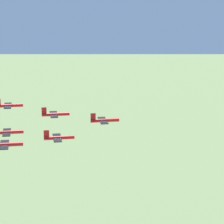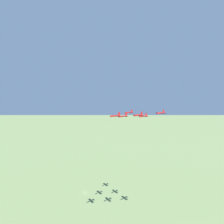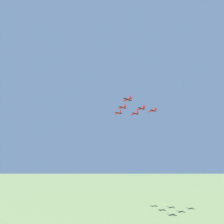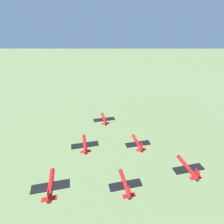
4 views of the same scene
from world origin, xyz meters
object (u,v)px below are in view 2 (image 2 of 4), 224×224
object	(u,v)px
jet_0	(116,116)
jet_3	(161,113)
jet_2	(123,116)
jet_1	(138,115)
jet_5	(129,112)
jet_4	(143,116)

from	to	relation	value
jet_0	jet_3	distance (m)	37.77
jet_2	jet_3	size ratio (longest dim) A/B	1.00
jet_1	jet_5	distance (m)	33.00
jet_4	jet_5	size ratio (longest dim) A/B	1.00
jet_1	jet_5	world-z (taller)	jet_1
jet_0	jet_5	world-z (taller)	jet_0
jet_1	jet_3	size ratio (longest dim) A/B	1.00
jet_0	jet_3	size ratio (longest dim) A/B	1.00
jet_1	jet_0	bearing A→B (deg)	59.53
jet_1	jet_4	world-z (taller)	jet_1
jet_3	jet_5	bearing A→B (deg)	0.00
jet_0	jet_3	bearing A→B (deg)	-120.47
jet_5	jet_0	bearing A→B (deg)	120.47
jet_1	jet_3	bearing A→B (deg)	-120.47
jet_2	jet_4	world-z (taller)	jet_2
jet_4	jet_3	bearing A→B (deg)	-180.00
jet_2	jet_1	bearing A→B (deg)	180.00
jet_1	jet_5	xyz separation A→B (m)	(32.34, 6.48, -1.16)
jet_2	jet_3	bearing A→B (deg)	-150.46
jet_0	jet_5	size ratio (longest dim) A/B	1.00
jet_2	jet_3	distance (m)	33.25
jet_1	jet_2	bearing A→B (deg)	-0.00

